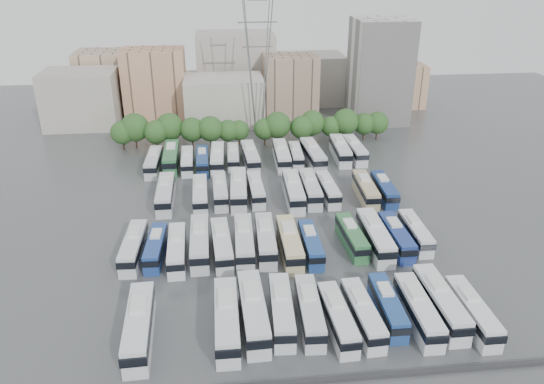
{
  "coord_description": "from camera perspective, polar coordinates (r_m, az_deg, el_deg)",
  "views": [
    {
      "loc": [
        -8.38,
        -74.58,
        41.68
      ],
      "look_at": [
        0.8,
        8.93,
        3.0
      ],
      "focal_mm": 35.0,
      "sensor_mm": 36.0,
      "label": 1
    }
  ],
  "objects": [
    {
      "name": "city_buildings",
      "position": [
        150.3,
        -5.88,
        11.59
      ],
      "size": [
        102.0,
        35.0,
        20.0
      ],
      "color": "#9E998E",
      "rests_on": "ground"
    },
    {
      "name": "bus_r0_s12",
      "position": [
        69.96,
        17.65,
        -11.22
      ],
      "size": [
        2.85,
        12.79,
        4.01
      ],
      "rotation": [
        0.0,
        0.0,
        0.0
      ],
      "color": "silver",
      "rests_on": "ground"
    },
    {
      "name": "bus_r0_s4",
      "position": [
        64.31,
        -4.89,
        -13.49
      ],
      "size": [
        2.9,
        12.99,
        4.07
      ],
      "rotation": [
        0.0,
        0.0,
        -0.01
      ],
      "color": "silver",
      "rests_on": "ground"
    },
    {
      "name": "bus_r2_s6",
      "position": [
        96.64,
        -1.74,
        0.29
      ],
      "size": [
        2.7,
        11.31,
        3.53
      ],
      "rotation": [
        0.0,
        0.0,
        0.02
      ],
      "color": "silver",
      "rests_on": "ground"
    },
    {
      "name": "bus_r1_s5",
      "position": [
        79.49,
        -3.02,
        -5.32
      ],
      "size": [
        3.07,
        12.63,
        3.94
      ],
      "rotation": [
        0.0,
        0.0,
        -0.03
      ],
      "color": "silver",
      "rests_on": "ground"
    },
    {
      "name": "bus_r0_s1",
      "position": [
        64.94,
        -14.1,
        -13.79
      ],
      "size": [
        3.29,
        13.32,
        4.15
      ],
      "rotation": [
        0.0,
        0.0,
        0.03
      ],
      "color": "silver",
      "rests_on": "ground"
    },
    {
      "name": "bus_r0_s8",
      "position": [
        65.19,
        7.07,
        -13.28
      ],
      "size": [
        3.0,
        11.45,
        3.56
      ],
      "rotation": [
        0.0,
        0.0,
        0.05
      ],
      "color": "silver",
      "rests_on": "ground"
    },
    {
      "name": "bus_r2_s3",
      "position": [
        95.31,
        -7.73,
        -0.23
      ],
      "size": [
        2.82,
        11.96,
        3.74
      ],
      "rotation": [
        0.0,
        0.0,
        0.02
      ],
      "color": "silver",
      "rests_on": "ground"
    },
    {
      "name": "bus_r2_s9",
      "position": [
        96.85,
        4.13,
        0.41
      ],
      "size": [
        2.94,
        12.5,
        3.91
      ],
      "rotation": [
        0.0,
        0.0,
        -0.02
      ],
      "color": "silver",
      "rests_on": "ground"
    },
    {
      "name": "bus_r0_s10",
      "position": [
        68.15,
        12.32,
        -11.89
      ],
      "size": [
        2.64,
        10.96,
        3.42
      ],
      "rotation": [
        0.0,
        0.0,
        -0.02
      ],
      "color": "navy",
      "rests_on": "ground"
    },
    {
      "name": "bus_r3_s1",
      "position": [
        113.01,
        -10.79,
        3.74
      ],
      "size": [
        2.99,
        13.3,
        4.17
      ],
      "rotation": [
        0.0,
        0.0,
        0.01
      ],
      "color": "#307140",
      "rests_on": "ground"
    },
    {
      "name": "bus_r3_s12",
      "position": [
        115.96,
        7.36,
        4.5
      ],
      "size": [
        3.34,
        13.06,
        4.06
      ],
      "rotation": [
        0.0,
        0.0,
        -0.04
      ],
      "color": "silver",
      "rests_on": "ground"
    },
    {
      "name": "bus_r1_s10",
      "position": [
        81.94,
        8.57,
        -4.78
      ],
      "size": [
        2.89,
        11.23,
        3.5
      ],
      "rotation": [
        0.0,
        0.0,
        0.04
      ],
      "color": "#31733E",
      "rests_on": "ground"
    },
    {
      "name": "bus_r1_s1",
      "position": [
        80.31,
        -12.4,
        -5.81
      ],
      "size": [
        2.88,
        10.9,
        3.39
      ],
      "rotation": [
        0.0,
        0.0,
        -0.05
      ],
      "color": "navy",
      "rests_on": "ground"
    },
    {
      "name": "bus_r1_s2",
      "position": [
        78.92,
        -10.2,
        -6.08
      ],
      "size": [
        2.82,
        11.65,
        3.64
      ],
      "rotation": [
        0.0,
        0.0,
        0.03
      ],
      "color": "silver",
      "rests_on": "ground"
    },
    {
      "name": "bus_r1_s3",
      "position": [
        79.8,
        -7.78,
        -5.39
      ],
      "size": [
        2.85,
        12.7,
        3.98
      ],
      "rotation": [
        0.0,
        0.0,
        0.01
      ],
      "color": "silver",
      "rests_on": "ground"
    },
    {
      "name": "parapet",
      "position": [
        59.29,
        3.89,
        -19.68
      ],
      "size": [
        56.0,
        0.5,
        0.5
      ],
      "primitive_type": "cube",
      "color": "#2D2D30",
      "rests_on": "ground"
    },
    {
      "name": "bus_r3_s6",
      "position": [
        111.55,
        -2.35,
        3.84
      ],
      "size": [
        3.42,
        12.88,
        4.0
      ],
      "rotation": [
        0.0,
        0.0,
        0.05
      ],
      "color": "silver",
      "rests_on": "ground"
    },
    {
      "name": "apartment_tower",
      "position": [
        142.12,
        11.5,
        12.6
      ],
      "size": [
        14.0,
        14.0,
        26.0
      ],
      "primitive_type": "cube",
      "color": "silver",
      "rests_on": "ground"
    },
    {
      "name": "bus_r3_s0",
      "position": [
        111.62,
        -12.62,
        3.19
      ],
      "size": [
        2.92,
        12.02,
        3.75
      ],
      "rotation": [
        0.0,
        0.0,
        -0.03
      ],
      "color": "silver",
      "rests_on": "ground"
    },
    {
      "name": "bus_r1_s4",
      "position": [
        79.04,
        -5.43,
        -5.65
      ],
      "size": [
        3.26,
        12.19,
        3.79
      ],
      "rotation": [
        0.0,
        0.0,
        0.05
      ],
      "color": "silver",
      "rests_on": "ground"
    },
    {
      "name": "bus_r3_s8",
      "position": [
        111.98,
        1.05,
        3.96
      ],
      "size": [
        3.15,
        13.03,
        4.07
      ],
      "rotation": [
        0.0,
        0.0,
        -0.03
      ],
      "color": "silver",
      "rests_on": "ground"
    },
    {
      "name": "bus_r1_s6",
      "position": [
        79.94,
        -0.69,
        -5.13
      ],
      "size": [
        3.09,
        12.39,
        3.86
      ],
      "rotation": [
        0.0,
        0.0,
        -0.03
      ],
      "color": "silver",
      "rests_on": "ground"
    },
    {
      "name": "bus_r1_s12",
      "position": [
        83.17,
        13.21,
        -4.66
      ],
      "size": [
        2.57,
        11.66,
        3.66
      ],
      "rotation": [
        0.0,
        0.0,
        0.0
      ],
      "color": "navy",
      "rests_on": "ground"
    },
    {
      "name": "bus_r3_s4",
      "position": [
        111.23,
        -5.88,
        3.65
      ],
      "size": [
        3.15,
        12.6,
        3.93
      ],
      "rotation": [
        0.0,
        0.0,
        -0.03
      ],
      "color": "white",
      "rests_on": "ground"
    },
    {
      "name": "tree_line",
      "position": [
        122.78,
        -2.65,
        7.0
      ],
      "size": [
        64.4,
        7.56,
        8.17
      ],
      "color": "black",
      "rests_on": "ground"
    },
    {
      "name": "bus_r3_s2",
      "position": [
        111.28,
        -9.1,
        3.35
      ],
      "size": [
        2.67,
        11.16,
        3.49
      ],
      "rotation": [
        0.0,
        0.0,
        0.02
      ],
      "color": "silver",
      "rests_on": "ground"
    },
    {
      "name": "electricity_pylon",
      "position": [
        127.12,
        -1.53,
        14.28
      ],
      "size": [
        9.0,
        6.91,
        33.83
      ],
      "color": "slate",
      "rests_on": "ground"
    },
    {
      "name": "bus_r2_s12",
      "position": [
        97.72,
        10.04,
        0.27
      ],
      "size": [
        3.14,
        12.22,
        3.8
      ],
      "rotation": [
        0.0,
        0.0,
        -0.04
      ],
      "color": "tan",
      "rests_on": "ground"
    },
    {
      "name": "bus_r2_s13",
      "position": [
        98.72,
        11.97,
        0.31
      ],
      "size": [
        2.91,
        11.62,
        3.62
      ],
      "rotation": [
        0.0,
        0.0,
        -0.03
      ],
      "color": "navy",
      "rests_on": "ground"
    },
    {
      "name": "bus_r0_s6",
      "position": [
        65.76,
        1.05,
        -12.58
      ],
      "size": [
        3.2,
        12.01,
        3.73
      ],
      "rotation": [
        0.0,
        0.0,
        -0.05
      ],
      "color": "silver",
      "rests_on": "ground"
    },
    {
      "name": "ground",
      "position": [
        85.85,
        0.12,
        -4.33
      ],
      "size": [
        220.0,
        220.0,
        0.0
      ],
      "primitive_type": "plane",
      "color": "#424447",
      "rests_on": "ground"
    },
    {
      "name": "bus_r2_s10",
      "position": [
        97.16,
        6.03,
        0.3
      ],
      "size": [
        2.72,
        11.33,
        3.54
      ],
      "rotation": [
        0.0,
        0.0,
        0.02
      ],
      "color": "silver",
      "rests_on": "ground"
    },
    {
      "name": "bus_r3_s9",
      "position": [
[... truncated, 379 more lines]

